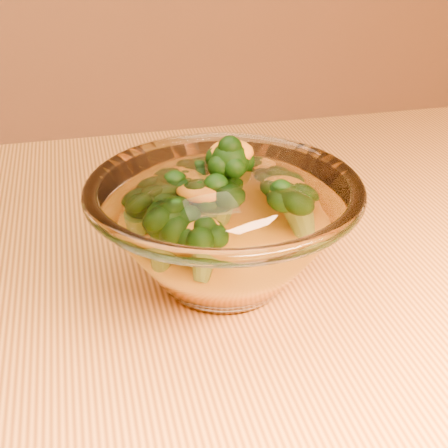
% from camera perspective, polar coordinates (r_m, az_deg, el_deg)
% --- Properties ---
extents(table, '(1.20, 0.80, 0.75)m').
position_cam_1_polar(table, '(0.55, -4.88, -16.51)').
color(table, gold).
rests_on(table, ground).
extents(glass_bowl, '(0.22, 0.22, 0.10)m').
position_cam_1_polar(glass_bowl, '(0.50, 0.00, -0.47)').
color(glass_bowl, white).
rests_on(glass_bowl, table).
extents(cheese_sauce, '(0.13, 0.13, 0.04)m').
position_cam_1_polar(cheese_sauce, '(0.51, 0.00, -2.47)').
color(cheese_sauce, '#FAA915').
rests_on(cheese_sauce, glass_bowl).
extents(broccoli_heap, '(0.14, 0.13, 0.08)m').
position_cam_1_polar(broccoli_heap, '(0.50, -0.92, 1.87)').
color(broccoli_heap, black).
rests_on(broccoli_heap, cheese_sauce).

